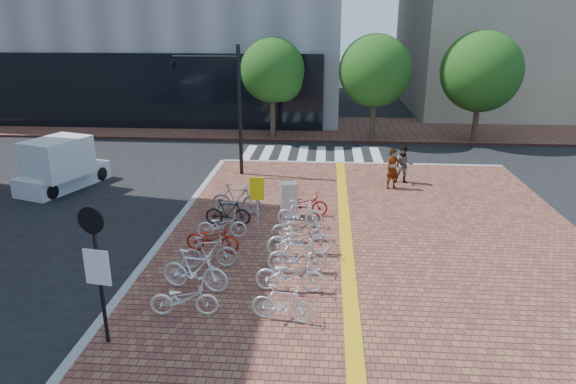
# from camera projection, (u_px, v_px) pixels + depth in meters

# --- Properties ---
(ground) EXTENTS (120.00, 120.00, 0.00)m
(ground) POSITION_uv_depth(u_px,v_px,m) (278.00, 275.00, 14.77)
(ground) COLOR black
(ground) RESTS_ON ground
(kerb_west) EXTENTS (0.25, 34.00, 0.15)m
(kerb_west) POSITION_uv_depth(u_px,v_px,m) (57.00, 380.00, 10.30)
(kerb_west) COLOR gray
(kerb_west) RESTS_ON ground
(kerb_north) EXTENTS (14.00, 0.25, 0.15)m
(kerb_north) POSITION_uv_depth(u_px,v_px,m) (360.00, 164.00, 25.87)
(kerb_north) COLOR gray
(kerb_north) RESTS_ON ground
(far_sidewalk) EXTENTS (70.00, 8.00, 0.15)m
(far_sidewalk) POSITION_uv_depth(u_px,v_px,m) (308.00, 128.00, 34.60)
(far_sidewalk) COLOR brown
(far_sidewalk) RESTS_ON ground
(crosswalk) EXTENTS (7.50, 4.00, 0.01)m
(crosswalk) POSITION_uv_depth(u_px,v_px,m) (312.00, 155.00, 27.97)
(crosswalk) COLOR silver
(crosswalk) RESTS_ON ground
(street_trees) EXTENTS (16.20, 4.60, 6.35)m
(street_trees) POSITION_uv_depth(u_px,v_px,m) (393.00, 73.00, 29.61)
(street_trees) COLOR #38281E
(street_trees) RESTS_ON far_sidewalk
(bike_0) EXTENTS (1.70, 0.71, 0.87)m
(bike_0) POSITION_uv_depth(u_px,v_px,m) (184.00, 298.00, 12.35)
(bike_0) COLOR white
(bike_0) RESTS_ON sidewalk
(bike_1) EXTENTS (1.95, 0.90, 1.13)m
(bike_1) POSITION_uv_depth(u_px,v_px,m) (195.00, 270.00, 13.46)
(bike_1) COLOR white
(bike_1) RESTS_ON sidewalk
(bike_2) EXTENTS (1.71, 0.80, 0.99)m
(bike_2) POSITION_uv_depth(u_px,v_px,m) (208.00, 252.00, 14.68)
(bike_2) COLOR #ACACB0
(bike_2) RESTS_ON sidewalk
(bike_3) EXTENTS (1.74, 0.77, 0.88)m
(bike_3) POSITION_uv_depth(u_px,v_px,m) (213.00, 238.00, 15.76)
(bike_3) COLOR #B31C0C
(bike_3) RESTS_ON sidewalk
(bike_4) EXTENTS (1.69, 0.76, 0.86)m
(bike_4) POSITION_uv_depth(u_px,v_px,m) (222.00, 225.00, 16.81)
(bike_4) COLOR white
(bike_4) RESTS_ON sidewalk
(bike_5) EXTENTS (1.59, 0.45, 0.96)m
(bike_5) POSITION_uv_depth(u_px,v_px,m) (228.00, 212.00, 17.81)
(bike_5) COLOR black
(bike_5) RESTS_ON sidewalk
(bike_6) EXTENTS (1.93, 0.75, 1.13)m
(bike_6) POSITION_uv_depth(u_px,v_px,m) (237.00, 199.00, 18.89)
(bike_6) COLOR #A2A2A6
(bike_6) RESTS_ON sidewalk
(bike_7) EXTENTS (1.60, 0.69, 0.93)m
(bike_7) POSITION_uv_depth(u_px,v_px,m) (283.00, 304.00, 12.07)
(bike_7) COLOR white
(bike_7) RESTS_ON sidewalk
(bike_8) EXTENTS (1.87, 0.69, 0.97)m
(bike_8) POSITION_uv_depth(u_px,v_px,m) (290.00, 274.00, 13.42)
(bike_8) COLOR white
(bike_8) RESTS_ON sidewalk
(bike_9) EXTENTS (1.74, 0.59, 1.03)m
(bike_9) POSITION_uv_depth(u_px,v_px,m) (297.00, 256.00, 14.42)
(bike_9) COLOR silver
(bike_9) RESTS_ON sidewalk
(bike_10) EXTENTS (2.11, 1.08, 1.06)m
(bike_10) POSITION_uv_depth(u_px,v_px,m) (300.00, 239.00, 15.48)
(bike_10) COLOR silver
(bike_10) RESTS_ON sidewalk
(bike_11) EXTENTS (1.93, 1.00, 0.97)m
(bike_11) POSITION_uv_depth(u_px,v_px,m) (299.00, 227.00, 16.50)
(bike_11) COLOR #A4A4A9
(bike_11) RESTS_ON sidewalk
(bike_12) EXTENTS (1.61, 0.55, 0.95)m
(bike_12) POSITION_uv_depth(u_px,v_px,m) (300.00, 214.00, 17.69)
(bike_12) COLOR white
(bike_12) RESTS_ON sidewalk
(bike_13) EXTENTS (1.74, 0.74, 0.89)m
(bike_13) POSITION_uv_depth(u_px,v_px,m) (304.00, 204.00, 18.67)
(bike_13) COLOR #AA0C18
(bike_13) RESTS_ON sidewalk
(pedestrian_a) EXTENTS (0.75, 0.67, 1.72)m
(pedestrian_a) POSITION_uv_depth(u_px,v_px,m) (393.00, 169.00, 21.66)
(pedestrian_a) COLOR gray
(pedestrian_a) RESTS_ON sidewalk
(pedestrian_b) EXTENTS (0.89, 0.74, 1.67)m
(pedestrian_b) POSITION_uv_depth(u_px,v_px,m) (404.00, 165.00, 22.36)
(pedestrian_b) COLOR #4C4F60
(pedestrian_b) RESTS_ON sidewalk
(utility_box) EXTENTS (0.68, 0.57, 1.29)m
(utility_box) POSITION_uv_depth(u_px,v_px,m) (289.00, 200.00, 18.52)
(utility_box) COLOR #AAAAAF
(utility_box) RESTS_ON sidewalk
(yellow_sign) EXTENTS (0.50, 0.13, 1.83)m
(yellow_sign) POSITION_uv_depth(u_px,v_px,m) (257.00, 193.00, 17.30)
(yellow_sign) COLOR #B7B7BC
(yellow_sign) RESTS_ON sidewalk
(notice_sign) EXTENTS (0.60, 0.18, 3.23)m
(notice_sign) POSITION_uv_depth(u_px,v_px,m) (97.00, 259.00, 10.75)
(notice_sign) COLOR black
(notice_sign) RESTS_ON sidewalk
(traffic_light_pole) EXTENTS (3.13, 1.21, 5.84)m
(traffic_light_pole) POSITION_uv_depth(u_px,v_px,m) (209.00, 86.00, 22.84)
(traffic_light_pole) COLOR black
(traffic_light_pole) RESTS_ON sidewalk
(box_truck) EXTENTS (2.91, 4.32, 2.31)m
(box_truck) POSITION_uv_depth(u_px,v_px,m) (60.00, 164.00, 22.15)
(box_truck) COLOR silver
(box_truck) RESTS_ON ground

